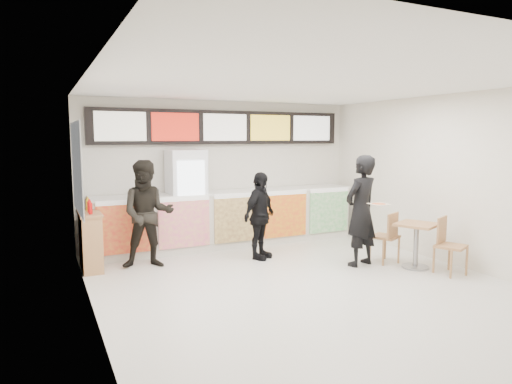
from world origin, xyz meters
TOP-DOWN VIEW (x-y plane):
  - floor at (0.00, 0.00)m, footprint 7.00×7.00m
  - ceiling at (0.00, 0.00)m, footprint 7.00×7.00m
  - wall_back at (0.00, 3.50)m, footprint 6.00×0.00m
  - wall_left at (-3.00, 0.00)m, footprint 0.00×7.00m
  - wall_right at (3.00, 0.00)m, footprint 0.00×7.00m
  - service_counter at (0.00, 3.09)m, footprint 5.56×0.77m
  - menu_board at (0.00, 3.41)m, footprint 5.50×0.14m
  - drinks_fridge at (-0.93, 3.11)m, footprint 0.70×0.67m
  - mirror_panel at (-2.99, 2.45)m, footprint 0.01×2.00m
  - customer_main at (1.49, 0.73)m, footprint 0.80×0.63m
  - customer_left at (-1.90, 2.21)m, footprint 1.04×0.90m
  - customer_mid at (0.08, 1.88)m, footprint 1.01×0.85m
  - pizza_slice at (1.49, 0.28)m, footprint 0.36×0.36m
  - cafe_table at (2.24, 0.17)m, footprint 1.06×1.62m
  - condiment_ledge at (-2.82, 2.50)m, footprint 0.36×0.88m

SIDE VIEW (x-z plane):
  - floor at x=0.00m, z-range 0.00..0.00m
  - condiment_ledge at x=-2.82m, z-range -0.08..1.09m
  - cafe_table at x=2.24m, z-range 0.08..1.00m
  - service_counter at x=0.00m, z-range 0.00..1.14m
  - customer_mid at x=0.08m, z-range 0.00..1.61m
  - customer_left at x=-1.90m, z-range 0.00..1.86m
  - customer_main at x=1.49m, z-range 0.00..1.94m
  - drinks_fridge at x=-0.93m, z-range 0.00..2.00m
  - pizza_slice at x=1.49m, z-range 1.15..1.17m
  - wall_back at x=0.00m, z-range -1.50..4.50m
  - wall_left at x=-3.00m, z-range -2.00..5.00m
  - wall_right at x=3.00m, z-range -2.00..5.00m
  - mirror_panel at x=-2.99m, z-range 1.00..2.50m
  - menu_board at x=0.00m, z-range 2.10..2.80m
  - ceiling at x=0.00m, z-range 3.00..3.00m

